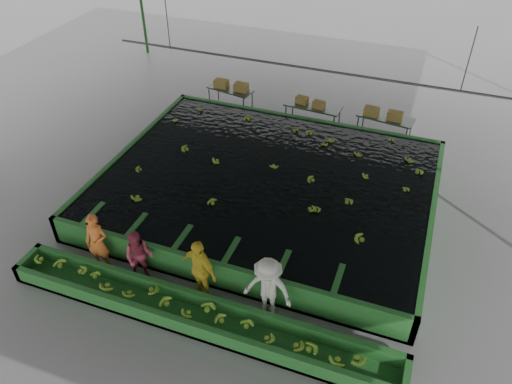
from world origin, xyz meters
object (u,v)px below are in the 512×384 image
at_px(worker_b, 139,256).
at_px(packing_table_right, 384,127).
at_px(box_stack_mid, 310,105).
at_px(box_stack_right, 382,117).
at_px(worker_d, 268,289).
at_px(worker_a, 97,242).
at_px(sorting_trough, 196,315).
at_px(box_stack_left, 231,89).
at_px(packing_table_left, 231,98).
at_px(worker_c, 199,270).
at_px(flotation_tank, 267,188).
at_px(packing_table_mid, 312,116).

bearing_deg(worker_b, packing_table_right, 45.47).
distance_m(packing_table_right, box_stack_mid, 2.87).
bearing_deg(box_stack_right, worker_d, -97.38).
relative_size(worker_a, worker_d, 0.94).
height_order(packing_table_right, box_stack_right, box_stack_right).
relative_size(worker_b, box_stack_right, 1.11).
height_order(sorting_trough, box_stack_left, box_stack_left).
bearing_deg(worker_b, packing_table_left, 81.63).
distance_m(box_stack_mid, box_stack_right, 2.71).
bearing_deg(box_stack_right, worker_c, -107.90).
distance_m(worker_b, box_stack_right, 10.33).
xyz_separation_m(flotation_tank, worker_b, (-1.97, -4.30, 0.32)).
distance_m(worker_a, packing_table_right, 11.10).
bearing_deg(worker_c, packing_table_mid, 107.27).
relative_size(packing_table_left, box_stack_left, 1.30).
bearing_deg(packing_table_right, worker_b, -117.32).
distance_m(worker_c, packing_table_left, 10.08).
bearing_deg(worker_c, flotation_tank, 106.33).
relative_size(flotation_tank, worker_a, 5.80).
relative_size(worker_c, worker_d, 1.01).
bearing_deg(box_stack_mid, worker_b, -102.34).
bearing_deg(sorting_trough, worker_c, 107.26).
distance_m(packing_table_left, box_stack_right, 6.21).
distance_m(sorting_trough, packing_table_right, 10.49).
bearing_deg(flotation_tank, worker_d, -70.40).
distance_m(packing_table_left, box_stack_left, 0.43).
height_order(worker_d, packing_table_mid, worker_d).
bearing_deg(worker_c, box_stack_mid, 107.96).
bearing_deg(box_stack_right, packing_table_mid, -178.60).
bearing_deg(packing_table_right, packing_table_left, 177.71).
distance_m(packing_table_mid, packing_table_right, 2.71).
distance_m(sorting_trough, worker_b, 2.19).
height_order(worker_c, packing_table_right, worker_c).
height_order(flotation_tank, sorting_trough, flotation_tank).
height_order(worker_d, packing_table_right, worker_d).
xyz_separation_m(worker_b, box_stack_right, (4.69, 9.21, 0.15)).
distance_m(flotation_tank, worker_c, 4.33).
distance_m(flotation_tank, packing_table_left, 6.28).
height_order(flotation_tank, packing_table_right, packing_table_right).
height_order(sorting_trough, packing_table_mid, packing_table_mid).
xyz_separation_m(packing_table_left, packing_table_right, (6.29, -0.25, 0.04)).
bearing_deg(packing_table_left, worker_b, -81.16).
bearing_deg(worker_b, box_stack_left, 81.34).
relative_size(packing_table_mid, packing_table_right, 1.05).
bearing_deg(worker_b, packing_table_mid, 59.86).
height_order(flotation_tank, box_stack_right, box_stack_right).
relative_size(flotation_tank, packing_table_mid, 4.71).
distance_m(worker_d, box_stack_mid, 9.21).
height_order(worker_b, packing_table_left, worker_b).
distance_m(worker_a, box_stack_right, 10.95).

